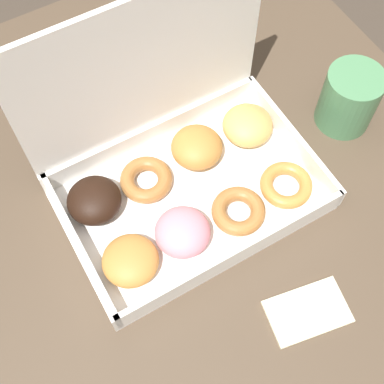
# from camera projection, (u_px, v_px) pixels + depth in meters

# --- Properties ---
(ground_plane) EXTENTS (8.00, 8.00, 0.00)m
(ground_plane) POSITION_uv_depth(u_px,v_px,m) (188.00, 319.00, 1.48)
(ground_plane) COLOR #42382D
(dining_table) EXTENTS (0.90, 0.97, 0.74)m
(dining_table) POSITION_uv_depth(u_px,v_px,m) (186.00, 223.00, 0.92)
(dining_table) COLOR #4C3D2D
(dining_table) RESTS_ON ground_plane
(donut_box) EXTENTS (0.38, 0.26, 0.29)m
(donut_box) POSITION_uv_depth(u_px,v_px,m) (179.00, 168.00, 0.79)
(donut_box) COLOR white
(donut_box) RESTS_ON dining_table
(coffee_mug) EXTENTS (0.09, 0.09, 0.10)m
(coffee_mug) POSITION_uv_depth(u_px,v_px,m) (349.00, 98.00, 0.85)
(coffee_mug) COLOR #4C8456
(coffee_mug) RESTS_ON dining_table
(paper_napkin) EXTENTS (0.12, 0.09, 0.01)m
(paper_napkin) POSITION_uv_depth(u_px,v_px,m) (307.00, 312.00, 0.74)
(paper_napkin) COLOR beige
(paper_napkin) RESTS_ON dining_table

